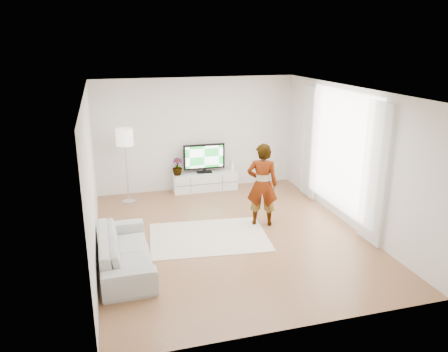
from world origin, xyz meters
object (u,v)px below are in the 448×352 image
object	(u,v)px
media_console	(205,181)
sofa	(125,251)
player	(262,185)
television	(204,157)
rug	(209,237)
floor_lamp	(125,141)

from	to	relation	value
media_console	sofa	distance (m)	4.13
media_console	player	distance (m)	2.58
player	sofa	world-z (taller)	player
television	sofa	world-z (taller)	television
media_console	rug	world-z (taller)	media_console
media_console	sofa	size ratio (longest dim) A/B	0.77
media_console	television	xyz separation A→B (m)	(0.00, 0.03, 0.62)
player	media_console	bearing A→B (deg)	-54.32
media_console	sofa	xyz separation A→B (m)	(-2.18, -3.50, 0.08)
sofa	rug	bearing A→B (deg)	-65.28
media_console	television	bearing A→B (deg)	90.00
television	player	world-z (taller)	player
media_console	floor_lamp	distance (m)	2.32
media_console	television	size ratio (longest dim) A/B	1.55
television	rug	bearing A→B (deg)	-101.58
rug	media_console	bearing A→B (deg)	78.31
rug	sofa	world-z (taller)	sofa
player	floor_lamp	bearing A→B (deg)	-18.08
television	floor_lamp	xyz separation A→B (m)	(-1.92, -0.37, 0.63)
player	floor_lamp	size ratio (longest dim) A/B	0.98
television	sofa	size ratio (longest dim) A/B	0.50
rug	player	xyz separation A→B (m)	(1.20, 0.31, 0.86)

